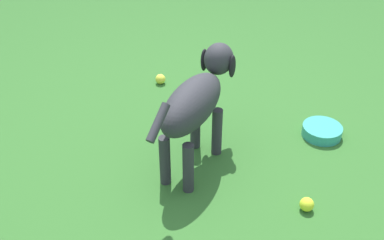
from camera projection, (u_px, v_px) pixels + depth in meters
name	position (u px, v px, depth m)	size (l,w,h in m)	color
ground	(189.00, 145.00, 2.58)	(14.00, 14.00, 0.00)	#2D6026
dog	(197.00, 101.00, 2.26)	(0.77, 0.42, 0.56)	#2D2D33
tennis_ball_0	(307.00, 204.00, 2.16)	(0.07, 0.07, 0.07)	#D3E42D
tennis_ball_1	(160.00, 79.00, 3.12)	(0.07, 0.07, 0.07)	#D7D23E
water_bowl	(322.00, 131.00, 2.64)	(0.22, 0.22, 0.06)	teal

